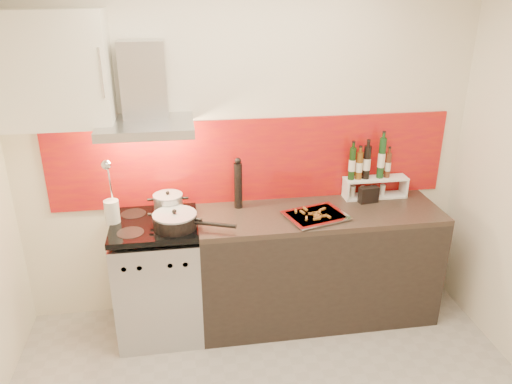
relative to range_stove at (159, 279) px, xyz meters
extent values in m
cube|color=silver|center=(0.70, 0.30, 0.86)|extent=(3.40, 0.02, 2.60)
cube|color=maroon|center=(0.75, 0.29, 0.78)|extent=(3.00, 0.02, 0.64)
cube|color=#B7B7BA|center=(0.00, 0.00, -0.02)|extent=(0.60, 0.60, 0.84)
cube|color=black|center=(0.00, -0.28, -0.11)|extent=(0.50, 0.02, 0.40)
cube|color=#B7B7BA|center=(0.00, -0.28, 0.28)|extent=(0.56, 0.02, 0.12)
cube|color=#FF190C|center=(0.00, -0.29, 0.28)|extent=(0.10, 0.01, 0.04)
cube|color=black|center=(0.00, 0.00, 0.45)|extent=(0.60, 0.60, 0.04)
cube|color=black|center=(1.20, 0.00, -0.01)|extent=(1.80, 0.60, 0.86)
cube|color=black|center=(1.20, 0.00, 0.44)|extent=(1.80, 0.60, 0.04)
cube|color=#B7B7BA|center=(0.00, 0.05, 1.14)|extent=(0.62, 0.50, 0.06)
cube|color=#B7B7BA|center=(0.00, 0.20, 1.42)|extent=(0.30, 0.18, 0.50)
sphere|color=#FFD18C|center=(-0.15, 0.05, 1.10)|extent=(0.07, 0.07, 0.07)
sphere|color=#FFD18C|center=(0.15, 0.05, 1.10)|extent=(0.07, 0.07, 0.07)
cube|color=white|center=(-0.55, 0.13, 1.51)|extent=(0.70, 0.35, 0.72)
cylinder|color=#B7B7BA|center=(0.10, 0.11, 0.54)|extent=(0.21, 0.21, 0.14)
cylinder|color=#99999E|center=(0.10, 0.11, 0.62)|extent=(0.21, 0.21, 0.01)
sphere|color=black|center=(0.10, 0.11, 0.64)|extent=(0.03, 0.03, 0.03)
cylinder|color=black|center=(0.15, -0.11, 0.51)|extent=(0.29, 0.29, 0.09)
cylinder|color=#99999E|center=(0.15, -0.11, 0.57)|extent=(0.30, 0.30, 0.01)
sphere|color=black|center=(0.15, -0.11, 0.59)|extent=(0.03, 0.03, 0.03)
cylinder|color=black|center=(0.42, -0.22, 0.52)|extent=(0.27, 0.13, 0.03)
cylinder|color=silver|center=(-0.28, 0.04, 0.54)|extent=(0.10, 0.10, 0.17)
cylinder|color=silver|center=(-0.27, 0.04, 0.77)|extent=(0.01, 0.08, 0.32)
sphere|color=silver|center=(-0.27, -0.03, 0.92)|extent=(0.07, 0.07, 0.07)
cylinder|color=black|center=(0.62, 0.17, 0.63)|extent=(0.06, 0.06, 0.35)
sphere|color=black|center=(0.62, 0.17, 0.83)|extent=(0.05, 0.05, 0.05)
cube|color=white|center=(1.69, 0.20, 0.47)|extent=(0.49, 0.13, 0.01)
cube|color=white|center=(1.46, 0.20, 0.54)|extent=(0.01, 0.13, 0.14)
cube|color=white|center=(1.93, 0.20, 0.54)|extent=(0.02, 0.13, 0.14)
cube|color=white|center=(1.69, 0.20, 0.61)|extent=(0.49, 0.13, 0.02)
cylinder|color=black|center=(1.49, 0.20, 0.75)|extent=(0.05, 0.05, 0.25)
cylinder|color=brown|center=(1.55, 0.20, 0.73)|extent=(0.05, 0.05, 0.21)
cylinder|color=black|center=(1.61, 0.20, 0.75)|extent=(0.06, 0.06, 0.26)
cylinder|color=#133515|center=(1.72, 0.20, 0.78)|extent=(0.05, 0.05, 0.32)
cylinder|color=#4F2715|center=(1.78, 0.20, 0.72)|extent=(0.04, 0.04, 0.20)
cylinder|color=beige|center=(1.51, 0.20, 0.51)|extent=(0.04, 0.04, 0.07)
cylinder|color=#9F2D1A|center=(1.59, 0.20, 0.51)|extent=(0.04, 0.04, 0.07)
cylinder|color=#4C3C26|center=(1.68, 0.20, 0.51)|extent=(0.04, 0.04, 0.06)
cylinder|color=silver|center=(1.76, 0.20, 0.51)|extent=(0.04, 0.04, 0.07)
cube|color=black|center=(1.61, 0.11, 0.52)|extent=(0.16, 0.08, 0.13)
cube|color=silver|center=(1.14, -0.09, 0.47)|extent=(0.47, 0.40, 0.01)
cube|color=silver|center=(1.14, -0.09, 0.48)|extent=(0.49, 0.42, 0.01)
cube|color=red|center=(1.14, -0.09, 0.48)|extent=(0.42, 0.35, 0.01)
cube|color=brown|center=(1.15, -0.10, 0.49)|extent=(0.05, 0.05, 0.01)
cube|color=brown|center=(1.15, -0.12, 0.49)|extent=(0.05, 0.04, 0.01)
cube|color=brown|center=(1.14, -0.14, 0.49)|extent=(0.06, 0.03, 0.01)
cube|color=brown|center=(1.17, -0.11, 0.49)|extent=(0.04, 0.05, 0.01)
cube|color=brown|center=(1.05, -0.05, 0.49)|extent=(0.03, 0.06, 0.01)
cube|color=brown|center=(1.13, -0.17, 0.49)|extent=(0.05, 0.02, 0.01)
cube|color=brown|center=(1.21, -0.14, 0.49)|extent=(0.03, 0.05, 0.01)
cube|color=brown|center=(1.06, -0.15, 0.49)|extent=(0.03, 0.06, 0.01)
cube|color=brown|center=(1.21, -0.02, 0.49)|extent=(0.05, 0.04, 0.01)
cube|color=brown|center=(1.09, 0.00, 0.49)|extent=(0.03, 0.06, 0.01)
cube|color=brown|center=(1.11, -0.09, 0.49)|extent=(0.05, 0.02, 0.01)
cube|color=brown|center=(1.18, -0.07, 0.49)|extent=(0.03, 0.06, 0.01)
cube|color=brown|center=(1.01, -0.03, 0.49)|extent=(0.02, 0.05, 0.01)
cube|color=brown|center=(1.19, -0.14, 0.49)|extent=(0.05, 0.02, 0.01)
cube|color=brown|center=(1.14, -0.08, 0.49)|extent=(0.06, 0.03, 0.01)
cube|color=brown|center=(1.13, -0.10, 0.49)|extent=(0.03, 0.05, 0.01)
camera|label=1|loc=(0.22, -3.20, 2.01)|focal=35.00mm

